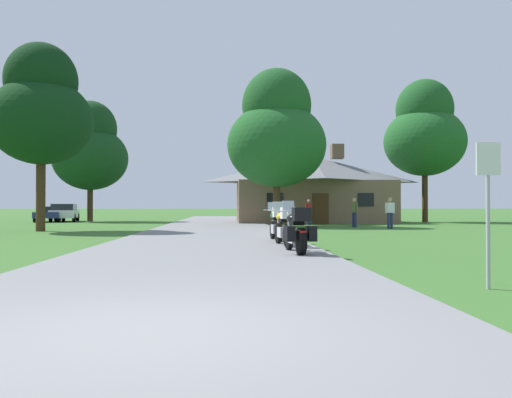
{
  "coord_description": "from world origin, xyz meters",
  "views": [
    {
      "loc": [
        0.64,
        -4.98,
        1.2
      ],
      "look_at": [
        2.13,
        22.18,
        1.59
      ],
      "focal_mm": 37.37,
      "sensor_mm": 36.0,
      "label": 1
    }
  ],
  "objects_px": {
    "bystander_red_shirt_near_lodge": "(309,211)",
    "motorcycle_yellow_second_in_row": "(284,226)",
    "tree_left_far": "(90,150)",
    "parked_white_suv_far_left": "(65,212)",
    "motorcycle_black_nearest_to_camera": "(297,231)",
    "bystander_white_shirt_by_tree": "(390,211)",
    "metal_signpost_roadside": "(488,196)",
    "parked_navy_sedan_far_left": "(50,214)",
    "tree_by_lodge_front": "(277,133)",
    "tree_right_of_lodge": "(425,132)",
    "bystander_olive_shirt_beside_signpost": "(354,211)",
    "tree_left_near": "(41,110)",
    "motorcycle_green_farthest_in_row": "(276,224)"
  },
  "relations": [
    {
      "from": "bystander_white_shirt_by_tree",
      "to": "motorcycle_yellow_second_in_row",
      "type": "bearing_deg",
      "value": -127.15
    },
    {
      "from": "tree_right_of_lodge",
      "to": "parked_navy_sedan_far_left",
      "type": "xyz_separation_m",
      "value": [
        -28.94,
        2.13,
        -6.28
      ]
    },
    {
      "from": "parked_navy_sedan_far_left",
      "to": "tree_by_lodge_front",
      "type": "bearing_deg",
      "value": -40.12
    },
    {
      "from": "metal_signpost_roadside",
      "to": "tree_left_near",
      "type": "relative_size",
      "value": 0.23
    },
    {
      "from": "tree_right_of_lodge",
      "to": "bystander_olive_shirt_beside_signpost",
      "type": "bearing_deg",
      "value": -128.84
    },
    {
      "from": "motorcycle_yellow_second_in_row",
      "to": "bystander_red_shirt_near_lodge",
      "type": "height_order",
      "value": "bystander_red_shirt_near_lodge"
    },
    {
      "from": "bystander_red_shirt_near_lodge",
      "to": "motorcycle_yellow_second_in_row",
      "type": "bearing_deg",
      "value": -134.17
    },
    {
      "from": "bystander_olive_shirt_beside_signpost",
      "to": "metal_signpost_roadside",
      "type": "relative_size",
      "value": 0.79
    },
    {
      "from": "tree_left_far",
      "to": "parked_white_suv_far_left",
      "type": "height_order",
      "value": "tree_left_far"
    },
    {
      "from": "bystander_olive_shirt_beside_signpost",
      "to": "parked_white_suv_far_left",
      "type": "distance_m",
      "value": 23.72
    },
    {
      "from": "bystander_white_shirt_by_tree",
      "to": "metal_signpost_roadside",
      "type": "bearing_deg",
      "value": -111.65
    },
    {
      "from": "motorcycle_green_farthest_in_row",
      "to": "tree_left_far",
      "type": "bearing_deg",
      "value": 113.1
    },
    {
      "from": "metal_signpost_roadside",
      "to": "tree_by_lodge_front",
      "type": "distance_m",
      "value": 25.1
    },
    {
      "from": "tree_left_near",
      "to": "parked_navy_sedan_far_left",
      "type": "relative_size",
      "value": 2.06
    },
    {
      "from": "bystander_white_shirt_by_tree",
      "to": "tree_by_lodge_front",
      "type": "height_order",
      "value": "tree_by_lodge_front"
    },
    {
      "from": "motorcycle_black_nearest_to_camera",
      "to": "tree_by_lodge_front",
      "type": "height_order",
      "value": "tree_by_lodge_front"
    },
    {
      "from": "bystander_white_shirt_by_tree",
      "to": "bystander_red_shirt_near_lodge",
      "type": "bearing_deg",
      "value": 111.59
    },
    {
      "from": "parked_white_suv_far_left",
      "to": "tree_right_of_lodge",
      "type": "bearing_deg",
      "value": -15.63
    },
    {
      "from": "parked_navy_sedan_far_left",
      "to": "bystander_olive_shirt_beside_signpost",
      "type": "bearing_deg",
      "value": -38.95
    },
    {
      "from": "motorcycle_yellow_second_in_row",
      "to": "tree_right_of_lodge",
      "type": "bearing_deg",
      "value": 55.87
    },
    {
      "from": "motorcycle_yellow_second_in_row",
      "to": "bystander_red_shirt_near_lodge",
      "type": "distance_m",
      "value": 19.4
    },
    {
      "from": "tree_by_lodge_front",
      "to": "parked_navy_sedan_far_left",
      "type": "bearing_deg",
      "value": 149.43
    },
    {
      "from": "metal_signpost_roadside",
      "to": "motorcycle_green_farthest_in_row",
      "type": "bearing_deg",
      "value": 101.73
    },
    {
      "from": "metal_signpost_roadside",
      "to": "bystander_red_shirt_near_lodge",
      "type": "bearing_deg",
      "value": 86.69
    },
    {
      "from": "tree_left_far",
      "to": "parked_white_suv_far_left",
      "type": "xyz_separation_m",
      "value": [
        -1.98,
        -0.02,
        -4.95
      ]
    },
    {
      "from": "parked_navy_sedan_far_left",
      "to": "tree_right_of_lodge",
      "type": "bearing_deg",
      "value": -13.76
    },
    {
      "from": "motorcycle_green_farthest_in_row",
      "to": "tree_by_lodge_front",
      "type": "relative_size",
      "value": 0.22
    },
    {
      "from": "bystander_red_shirt_near_lodge",
      "to": "bystander_olive_shirt_beside_signpost",
      "type": "relative_size",
      "value": 0.99
    },
    {
      "from": "motorcycle_black_nearest_to_camera",
      "to": "parked_white_suv_far_left",
      "type": "xyz_separation_m",
      "value": [
        -14.51,
        29.83,
        0.17
      ]
    },
    {
      "from": "bystander_red_shirt_near_lodge",
      "to": "motorcycle_green_farthest_in_row",
      "type": "bearing_deg",
      "value": -135.65
    },
    {
      "from": "tree_right_of_lodge",
      "to": "bystander_red_shirt_near_lodge",
      "type": "bearing_deg",
      "value": -150.92
    },
    {
      "from": "motorcycle_black_nearest_to_camera",
      "to": "bystander_red_shirt_near_lodge",
      "type": "relative_size",
      "value": 1.25
    },
    {
      "from": "metal_signpost_roadside",
      "to": "parked_navy_sedan_far_left",
      "type": "bearing_deg",
      "value": 116.87
    },
    {
      "from": "tree_by_lodge_front",
      "to": "tree_left_near",
      "type": "relative_size",
      "value": 1.05
    },
    {
      "from": "tree_by_lodge_front",
      "to": "tree_left_near",
      "type": "bearing_deg",
      "value": -153.76
    },
    {
      "from": "motorcycle_black_nearest_to_camera",
      "to": "bystander_white_shirt_by_tree",
      "type": "height_order",
      "value": "bystander_white_shirt_by_tree"
    },
    {
      "from": "tree_right_of_lodge",
      "to": "tree_by_lodge_front",
      "type": "bearing_deg",
      "value": -147.4
    },
    {
      "from": "bystander_white_shirt_by_tree",
      "to": "motorcycle_black_nearest_to_camera",
      "type": "bearing_deg",
      "value": -122.84
    },
    {
      "from": "tree_left_near",
      "to": "metal_signpost_roadside",
      "type": "bearing_deg",
      "value": -55.67
    },
    {
      "from": "bystander_white_shirt_by_tree",
      "to": "metal_signpost_roadside",
      "type": "height_order",
      "value": "metal_signpost_roadside"
    },
    {
      "from": "bystander_white_shirt_by_tree",
      "to": "tree_right_of_lodge",
      "type": "distance_m",
      "value": 14.51
    },
    {
      "from": "bystander_white_shirt_by_tree",
      "to": "parked_navy_sedan_far_left",
      "type": "distance_m",
      "value": 26.44
    },
    {
      "from": "tree_by_lodge_front",
      "to": "tree_left_near",
      "type": "xyz_separation_m",
      "value": [
        -12.05,
        -5.94,
        0.25
      ]
    },
    {
      "from": "bystander_red_shirt_near_lodge",
      "to": "bystander_olive_shirt_beside_signpost",
      "type": "bearing_deg",
      "value": -98.39
    },
    {
      "from": "bystander_white_shirt_by_tree",
      "to": "parked_white_suv_far_left",
      "type": "bearing_deg",
      "value": 138.41
    },
    {
      "from": "bystander_red_shirt_near_lodge",
      "to": "bystander_olive_shirt_beside_signpost",
      "type": "xyz_separation_m",
      "value": [
        1.98,
        -4.28,
        0.02
      ]
    },
    {
      "from": "tree_left_far",
      "to": "tree_right_of_lodge",
      "type": "xyz_separation_m",
      "value": [
        26.02,
        -2.77,
        1.2
      ]
    },
    {
      "from": "motorcycle_yellow_second_in_row",
      "to": "metal_signpost_roadside",
      "type": "height_order",
      "value": "metal_signpost_roadside"
    },
    {
      "from": "motorcycle_yellow_second_in_row",
      "to": "motorcycle_green_farthest_in_row",
      "type": "relative_size",
      "value": 1.0
    },
    {
      "from": "motorcycle_black_nearest_to_camera",
      "to": "bystander_red_shirt_near_lodge",
      "type": "height_order",
      "value": "bystander_red_shirt_near_lodge"
    }
  ]
}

